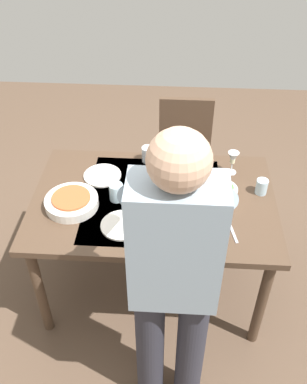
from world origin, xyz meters
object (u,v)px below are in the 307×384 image
object	(u,v)px
wine_glass_left	(233,159)
wine_glass_right	(167,184)
person_server	(174,277)
water_cup_near_left	(262,187)
wine_bottle	(159,203)
dinner_plate_far	(122,225)
dining_table	(153,209)
chair_near	(185,151)
water_cup_far_left	(148,154)
dinner_plate_near	(102,175)
serving_bowl_pasta	(72,202)
side_bowl_salad	(222,191)
water_cup_near_right	(116,192)

from	to	relation	value
wine_glass_left	wine_glass_right	xyz separation A→B (m)	(0.39, 0.27, 0.00)
person_server	water_cup_near_left	bearing A→B (deg)	-121.35
person_server	wine_bottle	xyz separation A→B (m)	(0.09, -0.56, -0.09)
dinner_plate_far	dining_table	bearing A→B (deg)	-123.52
chair_near	person_server	bearing A→B (deg)	87.97
water_cup_far_left	dinner_plate_far	world-z (taller)	water_cup_far_left
dining_table	dinner_plate_near	xyz separation A→B (m)	(0.33, -0.19, 0.09)
serving_bowl_pasta	wine_bottle	bearing A→B (deg)	172.61
person_server	water_cup_far_left	distance (m)	1.12
side_bowl_salad	dinner_plate_near	world-z (taller)	side_bowl_salad
wine_glass_right	water_cup_near_right	world-z (taller)	wine_glass_right
wine_glass_left	person_server	bearing A→B (deg)	71.36
serving_bowl_pasta	dinner_plate_near	size ratio (longest dim) A/B	1.30
side_bowl_salad	dinner_plate_far	xyz separation A→B (m)	(0.55, 0.29, -0.03)
wine_bottle	wine_glass_right	bearing A→B (deg)	-102.25
dinner_plate_near	water_cup_near_right	bearing A→B (deg)	119.12
serving_bowl_pasta	dinner_plate_near	world-z (taller)	serving_bowl_pasta
dining_table	water_cup_near_right	world-z (taller)	water_cup_near_right
wine_bottle	side_bowl_salad	distance (m)	0.42
wine_glass_left	water_cup_far_left	xyz separation A→B (m)	(0.53, -0.09, -0.05)
water_cup_far_left	dinner_plate_far	bearing A→B (deg)	81.00
wine_glass_right	water_cup_near_left	world-z (taller)	wine_glass_right
wine_bottle	water_cup_near_left	bearing A→B (deg)	-156.93
person_server	dinner_plate_far	distance (m)	0.59
serving_bowl_pasta	dining_table	bearing A→B (deg)	-168.53
dinner_plate_far	chair_near	bearing A→B (deg)	-107.56
water_cup_near_left	dinner_plate_far	xyz separation A→B (m)	(0.78, 0.33, -0.04)
wine_bottle	water_cup_near_right	xyz separation A→B (m)	(0.25, -0.14, -0.06)
serving_bowl_pasta	chair_near	bearing A→B (deg)	-124.48
chair_near	wine_glass_right	distance (m)	0.91
chair_near	water_cup_far_left	bearing A→B (deg)	62.53
wine_glass_right	water_cup_near_right	distance (m)	0.29
person_server	water_cup_near_left	xyz separation A→B (m)	(-0.49, -0.81, -0.15)
wine_bottle	wine_glass_left	bearing A→B (deg)	-134.54
dining_table	water_cup_far_left	size ratio (longest dim) A/B	13.88
water_cup_far_left	water_cup_near_right	bearing A→B (deg)	68.48
chair_near	wine_bottle	bearing A→B (deg)	81.65
wine_glass_left	water_cup_far_left	size ratio (longest dim) A/B	1.49
wine_glass_left	wine_glass_right	distance (m)	0.48
wine_glass_left	serving_bowl_pasta	world-z (taller)	wine_glass_left
dinner_plate_near	side_bowl_salad	bearing A→B (deg)	169.17
water_cup_near_left	dinner_plate_far	bearing A→B (deg)	22.78
serving_bowl_pasta	dinner_plate_far	size ratio (longest dim) A/B	1.30
person_server	water_cup_near_right	xyz separation A→B (m)	(0.34, -0.70, -0.14)
serving_bowl_pasta	water_cup_far_left	bearing A→B (deg)	-130.58
wine_glass_right	water_cup_near_right	xyz separation A→B (m)	(0.29, 0.02, -0.05)
water_cup_far_left	dinner_plate_far	distance (m)	0.61
wine_glass_right	dinner_plate_far	xyz separation A→B (m)	(0.23, 0.24, -0.10)
side_bowl_salad	water_cup_near_left	bearing A→B (deg)	-170.05
person_server	dinner_plate_far	size ratio (longest dim) A/B	7.34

